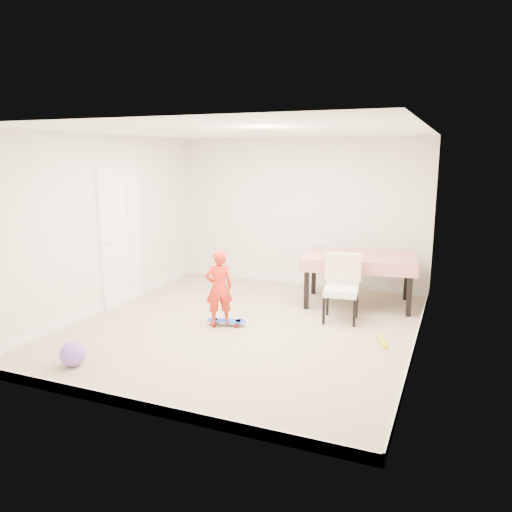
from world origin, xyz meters
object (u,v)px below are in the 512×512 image
at_px(child, 219,290).
at_px(balloon, 72,354).
at_px(dining_table, 358,280).
at_px(dining_chair, 341,289).
at_px(skateboard, 226,323).

xyz_separation_m(child, balloon, (-0.92, -1.79, -0.37)).
height_order(dining_table, child, child).
height_order(dining_chair, skateboard, dining_chair).
xyz_separation_m(dining_table, balloon, (-2.45, -3.55, -0.26)).
bearing_deg(balloon, dining_table, 55.39).
xyz_separation_m(dining_chair, skateboard, (-1.40, -0.80, -0.43)).
bearing_deg(dining_table, skateboard, -139.32).
relative_size(dining_table, dining_chair, 1.80).
bearing_deg(dining_table, child, -139.75).
height_order(dining_table, dining_chair, dining_chair).
relative_size(dining_table, balloon, 6.01).
height_order(dining_chair, child, child).
relative_size(dining_chair, balloon, 3.35).
height_order(dining_table, skateboard, dining_table).
distance_m(dining_chair, child, 1.71).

